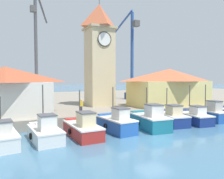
{
  "coord_description": "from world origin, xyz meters",
  "views": [
    {
      "loc": [
        -10.35,
        -13.82,
        4.78
      ],
      "look_at": [
        0.65,
        8.75,
        3.5
      ],
      "focal_mm": 35.0,
      "sensor_mm": 36.0,
      "label": 1
    }
  ],
  "objects_px": {
    "fishing_boat_left_inner": "(45,132)",
    "port_crane_near": "(131,66)",
    "fishing_boat_mid_left": "(83,128)",
    "fishing_boat_mid_right": "(150,120)",
    "fishing_boat_right_outer": "(193,117)",
    "fishing_boat_far_right": "(209,113)",
    "clock_tower": "(99,52)",
    "fishing_boat_center": "(116,123)",
    "fishing_boat_right_inner": "(170,117)",
    "dock_worker_near_tower": "(81,106)",
    "warehouse_left": "(6,91)",
    "warehouse_right": "(169,86)",
    "fishing_boat_left_outer": "(2,137)",
    "port_crane_far": "(37,58)"
  },
  "relations": [
    {
      "from": "fishing_boat_left_outer",
      "to": "fishing_boat_left_inner",
      "type": "xyz_separation_m",
      "value": [
        2.96,
        0.08,
        0.03
      ]
    },
    {
      "from": "port_crane_far",
      "to": "fishing_boat_mid_right",
      "type": "bearing_deg",
      "value": -73.61
    },
    {
      "from": "fishing_boat_left_inner",
      "to": "fishing_boat_far_right",
      "type": "bearing_deg",
      "value": 1.17
    },
    {
      "from": "fishing_boat_mid_right",
      "to": "clock_tower",
      "type": "distance_m",
      "value": 13.34
    },
    {
      "from": "fishing_boat_left_inner",
      "to": "port_crane_far",
      "type": "xyz_separation_m",
      "value": [
        2.44,
        24.14,
        7.75
      ]
    },
    {
      "from": "fishing_boat_left_outer",
      "to": "warehouse_right",
      "type": "xyz_separation_m",
      "value": [
        21.16,
        7.28,
        2.97
      ]
    },
    {
      "from": "fishing_boat_left_inner",
      "to": "warehouse_left",
      "type": "bearing_deg",
      "value": 109.98
    },
    {
      "from": "fishing_boat_mid_left",
      "to": "fishing_boat_right_inner",
      "type": "bearing_deg",
      "value": 3.4
    },
    {
      "from": "fishing_boat_right_inner",
      "to": "port_crane_far",
      "type": "relative_size",
      "value": 0.25
    },
    {
      "from": "fishing_boat_mid_left",
      "to": "fishing_boat_center",
      "type": "distance_m",
      "value": 3.2
    },
    {
      "from": "fishing_boat_right_outer",
      "to": "fishing_boat_far_right",
      "type": "bearing_deg",
      "value": 7.78
    },
    {
      "from": "warehouse_left",
      "to": "port_crane_near",
      "type": "xyz_separation_m",
      "value": [
        20.48,
        9.7,
        3.5
      ]
    },
    {
      "from": "fishing_boat_center",
      "to": "fishing_boat_far_right",
      "type": "relative_size",
      "value": 0.94
    },
    {
      "from": "fishing_boat_left_outer",
      "to": "fishing_boat_right_outer",
      "type": "bearing_deg",
      "value": 0.15
    },
    {
      "from": "fishing_boat_left_outer",
      "to": "port_crane_near",
      "type": "distance_m",
      "value": 27.64
    },
    {
      "from": "port_crane_near",
      "to": "fishing_boat_mid_right",
      "type": "bearing_deg",
      "value": -115.76
    },
    {
      "from": "fishing_boat_left_inner",
      "to": "port_crane_near",
      "type": "distance_m",
      "value": 25.43
    },
    {
      "from": "fishing_boat_left_inner",
      "to": "fishing_boat_mid_left",
      "type": "distance_m",
      "value": 2.99
    },
    {
      "from": "warehouse_right",
      "to": "port_crane_far",
      "type": "bearing_deg",
      "value": 132.92
    },
    {
      "from": "warehouse_right",
      "to": "port_crane_near",
      "type": "bearing_deg",
      "value": 92.14
    },
    {
      "from": "fishing_boat_right_outer",
      "to": "fishing_boat_left_inner",
      "type": "bearing_deg",
      "value": 179.89
    },
    {
      "from": "fishing_boat_right_inner",
      "to": "dock_worker_near_tower",
      "type": "bearing_deg",
      "value": 152.78
    },
    {
      "from": "fishing_boat_right_inner",
      "to": "warehouse_left",
      "type": "height_order",
      "value": "warehouse_left"
    },
    {
      "from": "fishing_boat_mid_right",
      "to": "fishing_boat_right_inner",
      "type": "distance_m",
      "value": 3.15
    },
    {
      "from": "fishing_boat_center",
      "to": "fishing_boat_right_outer",
      "type": "xyz_separation_m",
      "value": [
        9.06,
        -0.24,
        -0.11
      ]
    },
    {
      "from": "fishing_boat_left_outer",
      "to": "fishing_boat_mid_right",
      "type": "xyz_separation_m",
      "value": [
        12.54,
        -0.04,
        0.16
      ]
    },
    {
      "from": "fishing_boat_center",
      "to": "fishing_boat_left_outer",
      "type": "bearing_deg",
      "value": -178.22
    },
    {
      "from": "fishing_boat_mid_left",
      "to": "fishing_boat_mid_right",
      "type": "distance_m",
      "value": 6.6
    },
    {
      "from": "fishing_boat_right_outer",
      "to": "warehouse_right",
      "type": "bearing_deg",
      "value": 67.73
    },
    {
      "from": "fishing_boat_left_inner",
      "to": "dock_worker_near_tower",
      "type": "relative_size",
      "value": 2.77
    },
    {
      "from": "fishing_boat_mid_left",
      "to": "fishing_boat_mid_right",
      "type": "height_order",
      "value": "fishing_boat_mid_right"
    },
    {
      "from": "fishing_boat_far_right",
      "to": "dock_worker_near_tower",
      "type": "height_order",
      "value": "fishing_boat_far_right"
    },
    {
      "from": "warehouse_left",
      "to": "fishing_boat_mid_right",
      "type": "bearing_deg",
      "value": -31.2
    },
    {
      "from": "fishing_boat_left_inner",
      "to": "clock_tower",
      "type": "height_order",
      "value": "clock_tower"
    },
    {
      "from": "fishing_boat_mid_right",
      "to": "warehouse_right",
      "type": "bearing_deg",
      "value": 40.35
    },
    {
      "from": "fishing_boat_left_inner",
      "to": "fishing_boat_far_right",
      "type": "relative_size",
      "value": 0.96
    },
    {
      "from": "fishing_boat_mid_left",
      "to": "port_crane_near",
      "type": "relative_size",
      "value": 0.32
    },
    {
      "from": "fishing_boat_far_right",
      "to": "dock_worker_near_tower",
      "type": "relative_size",
      "value": 2.88
    },
    {
      "from": "fishing_boat_left_outer",
      "to": "port_crane_far",
      "type": "xyz_separation_m",
      "value": [
        5.4,
        24.22,
        7.78
      ]
    },
    {
      "from": "port_crane_far",
      "to": "port_crane_near",
      "type": "bearing_deg",
      "value": -24.95
    },
    {
      "from": "warehouse_left",
      "to": "port_crane_far",
      "type": "relative_size",
      "value": 0.44
    },
    {
      "from": "fishing_boat_center",
      "to": "clock_tower",
      "type": "height_order",
      "value": "clock_tower"
    },
    {
      "from": "clock_tower",
      "to": "warehouse_right",
      "type": "xyz_separation_m",
      "value": [
        9.16,
        -3.69,
        -4.71
      ]
    },
    {
      "from": "fishing_boat_left_inner",
      "to": "fishing_boat_center",
      "type": "bearing_deg",
      "value": 1.93
    },
    {
      "from": "fishing_boat_right_inner",
      "to": "port_crane_near",
      "type": "relative_size",
      "value": 0.31
    },
    {
      "from": "fishing_boat_right_inner",
      "to": "fishing_boat_right_outer",
      "type": "relative_size",
      "value": 1.04
    },
    {
      "from": "port_crane_near",
      "to": "port_crane_far",
      "type": "distance_m",
      "value": 17.03
    },
    {
      "from": "fishing_boat_mid_left",
      "to": "clock_tower",
      "type": "bearing_deg",
      "value": 60.83
    },
    {
      "from": "port_crane_near",
      "to": "dock_worker_near_tower",
      "type": "relative_size",
      "value": 9.87
    },
    {
      "from": "port_crane_near",
      "to": "warehouse_right",
      "type": "bearing_deg",
      "value": -87.86
    }
  ]
}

